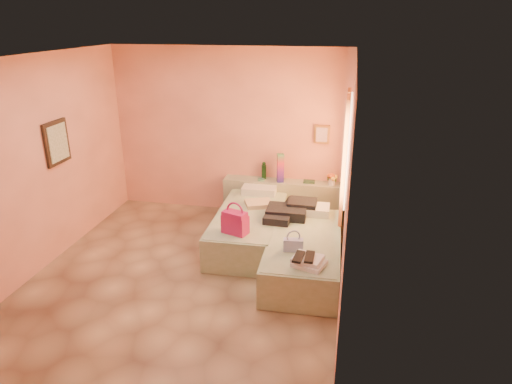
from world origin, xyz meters
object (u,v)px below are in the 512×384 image
(bed_left, at_px, (249,227))
(flower_vase, at_px, (332,178))
(green_book, at_px, (309,182))
(blue_handbag, at_px, (293,245))
(magenta_handbag, at_px, (235,222))
(headboard_ledge, at_px, (284,199))
(towel_stack, at_px, (309,262))
(bed_right, at_px, (304,254))
(water_bottle, at_px, (264,171))

(bed_left, relative_size, flower_vase, 8.27)
(green_book, distance_m, blue_handbag, 2.11)
(magenta_handbag, relative_size, blue_handbag, 1.38)
(flower_vase, bearing_deg, green_book, 172.23)
(headboard_ledge, distance_m, flower_vase, 0.90)
(magenta_handbag, height_order, towel_stack, magenta_handbag)
(headboard_ledge, height_order, bed_right, headboard_ledge)
(magenta_handbag, bearing_deg, water_bottle, 107.15)
(water_bottle, height_order, blue_handbag, water_bottle)
(green_book, bearing_deg, water_bottle, 174.32)
(bed_right, distance_m, towel_stack, 0.79)
(headboard_ledge, xyz_separation_m, flower_vase, (0.78, -0.04, 0.45))
(bed_right, height_order, flower_vase, flower_vase)
(water_bottle, bearing_deg, green_book, -2.94)
(green_book, bearing_deg, headboard_ledge, 178.68)
(magenta_handbag, bearing_deg, green_book, 83.83)
(bed_right, relative_size, magenta_handbag, 5.92)
(bed_left, relative_size, towel_stack, 5.71)
(towel_stack, bearing_deg, water_bottle, 112.23)
(magenta_handbag, bearing_deg, bed_left, 106.18)
(water_bottle, relative_size, flower_vase, 1.15)
(flower_vase, height_order, blue_handbag, flower_vase)
(headboard_ledge, height_order, bed_left, headboard_ledge)
(green_book, distance_m, flower_vase, 0.39)
(towel_stack, bearing_deg, bed_left, 126.82)
(water_bottle, relative_size, towel_stack, 0.79)
(bed_right, bearing_deg, towel_stack, -81.60)
(blue_handbag, bearing_deg, magenta_handbag, 150.07)
(bed_left, relative_size, green_book, 10.56)
(headboard_ledge, xyz_separation_m, magenta_handbag, (-0.41, -1.76, 0.33))
(flower_vase, xyz_separation_m, towel_stack, (-0.13, -2.38, -0.22))
(headboard_ledge, relative_size, water_bottle, 7.39)
(green_book, distance_m, magenta_handbag, 1.95)
(magenta_handbag, bearing_deg, headboard_ledge, 95.67)
(green_book, height_order, blue_handbag, green_book)
(headboard_ledge, height_order, flower_vase, flower_vase)
(flower_vase, height_order, towel_stack, flower_vase)
(bed_right, xyz_separation_m, magenta_handbag, (-0.93, -0.06, 0.41))
(headboard_ledge, relative_size, green_book, 10.82)
(water_bottle, distance_m, green_book, 0.78)
(bed_right, xyz_separation_m, flower_vase, (0.26, 1.66, 0.52))
(blue_handbag, bearing_deg, towel_stack, -62.39)
(bed_left, bearing_deg, water_bottle, 87.62)
(bed_left, xyz_separation_m, flower_vase, (1.16, 1.01, 0.52))
(flower_vase, height_order, magenta_handbag, flower_vase)
(bed_right, height_order, blue_handbag, blue_handbag)
(bed_right, relative_size, water_bottle, 7.21)
(bed_left, distance_m, flower_vase, 1.62)
(headboard_ledge, bearing_deg, towel_stack, -74.94)
(headboard_ledge, height_order, water_bottle, water_bottle)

